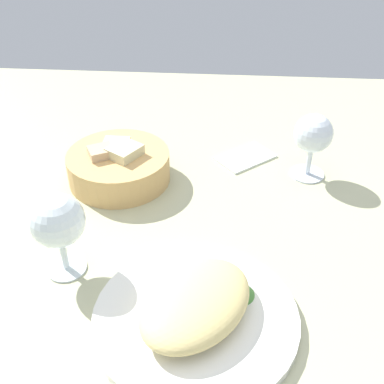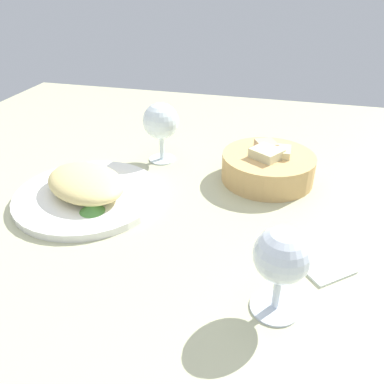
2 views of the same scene
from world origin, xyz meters
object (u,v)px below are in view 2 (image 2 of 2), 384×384
object	(u,v)px
plate	(88,196)
wine_glass_far	(161,123)
wine_glass_near	(282,259)
bread_basket	(268,166)
folded_napkin	(314,256)

from	to	relation	value
plate	wine_glass_far	world-z (taller)	wine_glass_far
wine_glass_near	bread_basket	bearing A→B (deg)	96.68
folded_napkin	plate	bearing A→B (deg)	40.32
bread_basket	wine_glass_near	xyz separation A→B (cm)	(4.14, -35.29, 5.27)
plate	bread_basket	bearing A→B (deg)	26.94
bread_basket	wine_glass_near	size ratio (longest dim) A/B	1.50
plate	wine_glass_near	bearing A→B (deg)	-27.23
wine_glass_near	folded_napkin	bearing A→B (deg)	66.52
plate	folded_napkin	xyz separation A→B (cm)	(41.62, -7.15, -0.30)
bread_basket	wine_glass_far	xyz separation A→B (cm)	(-24.03, 3.41, 5.85)
bread_basket	folded_napkin	world-z (taller)	bread_basket
bread_basket	folded_napkin	xyz separation A→B (cm)	(9.20, -23.63, -2.66)
plate	wine_glass_far	size ratio (longest dim) A/B	2.06
wine_glass_far	wine_glass_near	bearing A→B (deg)	-53.95
wine_glass_near	folded_napkin	size ratio (longest dim) A/B	1.14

